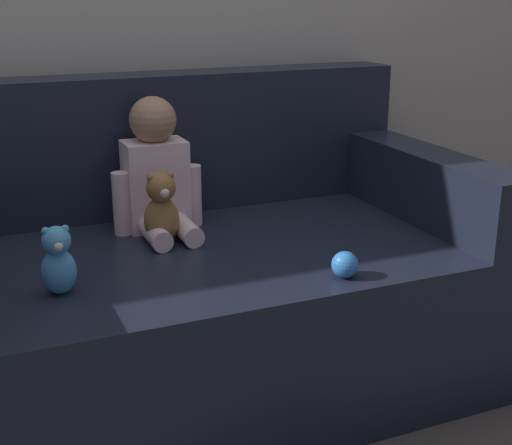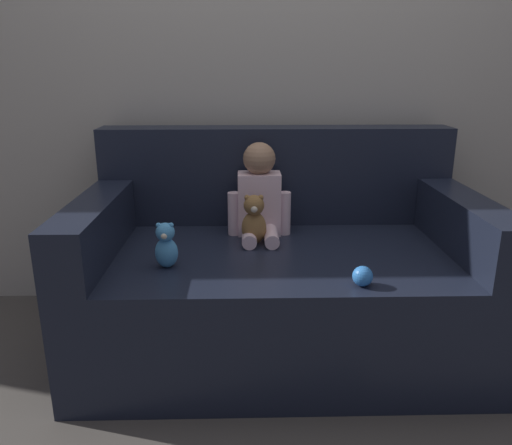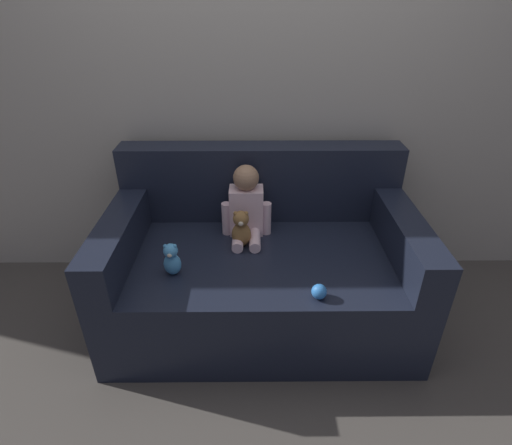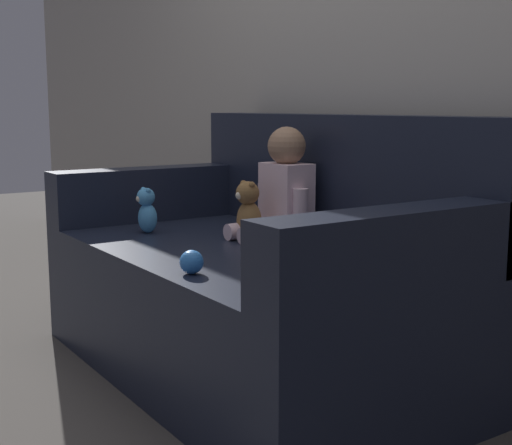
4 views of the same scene
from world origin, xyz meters
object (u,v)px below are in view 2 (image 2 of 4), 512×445
(teddy_bear_brown, at_px, (254,220))
(toy_ball, at_px, (363,276))
(plush_toy_side, at_px, (166,245))
(person_baby, at_px, (259,197))
(couch, at_px, (279,274))

(teddy_bear_brown, height_order, toy_ball, teddy_bear_brown)
(plush_toy_side, bearing_deg, person_baby, 47.06)
(plush_toy_side, bearing_deg, couch, 30.50)
(couch, xyz_separation_m, teddy_bear_brown, (-0.11, -0.01, 0.25))
(teddy_bear_brown, bearing_deg, toy_ball, -50.15)
(couch, distance_m, teddy_bear_brown, 0.28)
(couch, xyz_separation_m, plush_toy_side, (-0.45, -0.27, 0.23))
(teddy_bear_brown, bearing_deg, plush_toy_side, -142.88)
(couch, height_order, toy_ball, couch)
(couch, bearing_deg, person_baby, 123.86)
(teddy_bear_brown, height_order, plush_toy_side, teddy_bear_brown)
(plush_toy_side, distance_m, toy_ball, 0.73)
(teddy_bear_brown, relative_size, plush_toy_side, 1.23)
(couch, relative_size, toy_ball, 23.18)
(person_baby, bearing_deg, teddy_bear_brown, -101.24)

